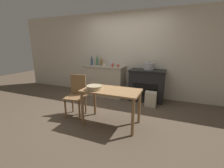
% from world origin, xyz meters
% --- Properties ---
extents(ground_plane, '(14.00, 14.00, 0.00)m').
position_xyz_m(ground_plane, '(0.00, 0.00, 0.00)').
color(ground_plane, brown).
extents(wall_back, '(8.00, 0.07, 2.55)m').
position_xyz_m(wall_back, '(0.00, 1.58, 1.27)').
color(wall_back, beige).
rests_on(wall_back, ground_plane).
extents(counter_cabinet, '(1.27, 0.62, 0.94)m').
position_xyz_m(counter_cabinet, '(-0.59, 1.25, 0.47)').
color(counter_cabinet, '#B2A893').
rests_on(counter_cabinet, ground_plane).
extents(stove, '(0.98, 0.58, 0.90)m').
position_xyz_m(stove, '(0.74, 1.28, 0.45)').
color(stove, black).
rests_on(stove, ground_plane).
extents(work_table, '(1.12, 0.60, 0.73)m').
position_xyz_m(work_table, '(0.32, -0.40, 0.61)').
color(work_table, '#997047').
rests_on(work_table, ground_plane).
extents(chair, '(0.46, 0.46, 0.93)m').
position_xyz_m(chair, '(-0.57, -0.30, 0.49)').
color(chair, olive).
rests_on(chair, ground_plane).
extents(flour_sack, '(0.28, 0.20, 0.40)m').
position_xyz_m(flour_sack, '(0.93, 0.83, 0.20)').
color(flour_sack, beige).
rests_on(flour_sack, ground_plane).
extents(stock_pot, '(0.31, 0.31, 0.22)m').
position_xyz_m(stock_pot, '(0.76, 1.32, 0.99)').
color(stock_pot, '#A8A8AD').
rests_on(stock_pot, stove).
extents(mixing_bowl_large, '(0.30, 0.30, 0.08)m').
position_xyz_m(mixing_bowl_large, '(0.01, -0.52, 0.77)').
color(mixing_bowl_large, tan).
rests_on(mixing_bowl_large, work_table).
extents(bottle_far_left, '(0.08, 0.08, 0.30)m').
position_xyz_m(bottle_far_left, '(-0.92, 1.40, 1.06)').
color(bottle_far_left, '#517F5B').
rests_on(bottle_far_left, counter_cabinet).
extents(bottle_left, '(0.06, 0.06, 0.20)m').
position_xyz_m(bottle_left, '(-0.42, 1.36, 1.02)').
color(bottle_left, silver).
rests_on(bottle_left, counter_cabinet).
extents(bottle_mid_left, '(0.08, 0.08, 0.29)m').
position_xyz_m(bottle_mid_left, '(-1.07, 1.31, 1.06)').
color(bottle_mid_left, '#3D5675').
rests_on(bottle_mid_left, counter_cabinet).
extents(bottle_center_left, '(0.08, 0.08, 0.23)m').
position_xyz_m(bottle_center_left, '(-0.76, 1.38, 1.03)').
color(bottle_center_left, olive).
rests_on(bottle_center_left, counter_cabinet).
extents(cup_center, '(0.07, 0.07, 0.10)m').
position_xyz_m(cup_center, '(-0.27, 1.13, 1.00)').
color(cup_center, '#B74C42').
rests_on(cup_center, counter_cabinet).
extents(cup_center_right, '(0.07, 0.07, 0.08)m').
position_xyz_m(cup_center_right, '(-0.59, 1.20, 0.98)').
color(cup_center_right, silver).
rests_on(cup_center_right, counter_cabinet).
extents(cup_mid_right, '(0.07, 0.07, 0.08)m').
position_xyz_m(cup_mid_right, '(-0.10, 1.16, 0.98)').
color(cup_mid_right, '#B74C42').
rests_on(cup_mid_right, counter_cabinet).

